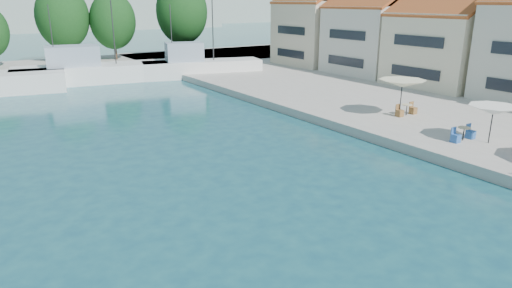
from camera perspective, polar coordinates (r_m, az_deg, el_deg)
quay_right at (r=43.45m, az=24.00°, el=5.58°), size 32.00×92.00×0.60m
quay_far at (r=60.73m, az=-27.53°, el=8.12°), size 90.00×16.00×0.60m
hill_east at (r=181.18m, az=-16.58°, el=16.12°), size 140.00×40.00×12.00m
building_04 at (r=46.16m, az=22.99°, el=12.27°), size 9.00×8.80×9.20m
building_05 at (r=51.74m, az=14.61°, el=13.75°), size 8.40×8.80×9.70m
building_06 at (r=58.18m, az=7.91°, el=14.72°), size 9.00×8.80×10.20m
trawler_03 at (r=50.84m, az=-19.38°, el=8.51°), size 17.30×6.84×10.20m
trawler_04 at (r=51.78m, az=-7.08°, el=9.51°), size 13.43×6.67×10.20m
tree_06 at (r=64.88m, az=-23.05°, el=14.44°), size 6.56×6.56×9.71m
tree_07 at (r=64.58m, az=-17.47°, el=14.48°), size 5.88×5.88×8.70m
tree_08 at (r=66.89m, az=-9.27°, el=16.02°), size 7.11×7.11×10.52m
umbrella_white at (r=27.95m, az=27.55°, el=3.77°), size 2.66×2.66×2.11m
umbrella_cream at (r=32.30m, az=17.82°, el=7.23°), size 3.13×3.13×2.50m
cafe_table_02 at (r=28.21m, az=24.49°, el=0.98°), size 1.82×0.70×0.76m
cafe_table_03 at (r=33.06m, az=18.29°, el=3.92°), size 1.82×0.70×0.76m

